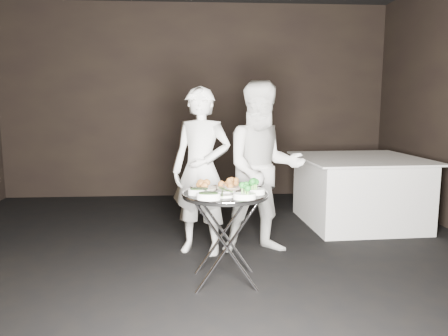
{
  "coord_description": "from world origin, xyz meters",
  "views": [
    {
      "loc": [
        -0.02,
        -3.45,
        1.51
      ],
      "look_at": [
        0.23,
        0.18,
        0.95
      ],
      "focal_mm": 35.0,
      "sensor_mm": 36.0,
      "label": 1
    }
  ],
  "objects": [
    {
      "name": "waiter_right",
      "position": [
        0.66,
        0.75,
        0.85
      ],
      "size": [
        0.88,
        0.72,
        1.71
      ],
      "primitive_type": "imported",
      "rotation": [
        0.0,
        0.0,
        0.09
      ],
      "color": "white",
      "rests_on": "floor"
    },
    {
      "name": "serving_utensils",
      "position": [
        0.24,
        0.1,
        0.82
      ],
      "size": [
        0.59,
        0.42,
        0.01
      ],
      "color": "silver",
      "rests_on": "serving_tray"
    },
    {
      "name": "serving_tray",
      "position": [
        0.23,
        0.03,
        0.75
      ],
      "size": [
        0.71,
        0.71,
        0.04
      ],
      "color": "black",
      "rests_on": "tray_stand"
    },
    {
      "name": "waiter_left",
      "position": [
        0.04,
        0.8,
        0.83
      ],
      "size": [
        0.71,
        0.59,
        1.65
      ],
      "primitive_type": "imported",
      "rotation": [
        0.0,
        0.0,
        -0.37
      ],
      "color": "white",
      "rests_on": "floor"
    },
    {
      "name": "floor",
      "position": [
        0.0,
        0.0,
        -0.03
      ],
      "size": [
        6.0,
        7.0,
        0.05
      ],
      "primitive_type": "cube",
      "color": "black",
      "rests_on": "ground"
    },
    {
      "name": "potato_plate_b",
      "position": [
        0.27,
        0.23,
        0.8
      ],
      "size": [
        0.22,
        0.22,
        0.08
      ],
      "rotation": [
        0.0,
        0.0,
        -0.27
      ],
      "color": "beige",
      "rests_on": "serving_tray"
    },
    {
      "name": "broccoli_bowl_b",
      "position": [
        0.36,
        -0.19,
        0.8
      ],
      "size": [
        0.18,
        0.14,
        0.07
      ],
      "rotation": [
        0.0,
        0.0,
        -0.08
      ],
      "color": "white",
      "rests_on": "serving_tray"
    },
    {
      "name": "dining_table",
      "position": [
        2.0,
        1.71,
        0.42
      ],
      "size": [
        1.45,
        1.45,
        0.83
      ],
      "rotation": [
        0.0,
        0.0,
        0.05
      ],
      "color": "white",
      "rests_on": "floor"
    },
    {
      "name": "wall_back",
      "position": [
        0.0,
        3.52,
        1.5
      ],
      "size": [
        6.0,
        0.05,
        3.0
      ],
      "primitive_type": "cube",
      "color": "black",
      "rests_on": "floor"
    },
    {
      "name": "spinach_bowl_a",
      "position": [
        0.01,
        -0.02,
        0.8
      ],
      "size": [
        0.18,
        0.11,
        0.07
      ],
      "rotation": [
        0.0,
        0.0,
        -0.01
      ],
      "color": "white",
      "rests_on": "serving_tray"
    },
    {
      "name": "spinach_bowl_b",
      "position": [
        0.08,
        -0.2,
        0.8
      ],
      "size": [
        0.2,
        0.14,
        0.08
      ],
      "rotation": [
        0.0,
        0.0,
        -0.13
      ],
      "color": "white",
      "rests_on": "serving_tray"
    },
    {
      "name": "greens_bowl",
      "position": [
        0.47,
        0.17,
        0.79
      ],
      "size": [
        0.12,
        0.12,
        0.06
      ],
      "rotation": [
        0.0,
        0.0,
        0.37
      ],
      "color": "white",
      "rests_on": "serving_tray"
    },
    {
      "name": "tray_stand",
      "position": [
        0.23,
        0.03,
        0.42
      ],
      "size": [
        0.51,
        0.43,
        0.75
      ],
      "rotation": [
        0.0,
        0.0,
        0.07
      ],
      "color": "silver",
      "rests_on": "floor"
    },
    {
      "name": "broccoli_bowl_a",
      "position": [
        0.46,
        -0.02,
        0.8
      ],
      "size": [
        0.2,
        0.16,
        0.07
      ],
      "rotation": [
        0.0,
        0.0,
        -0.2
      ],
      "color": "white",
      "rests_on": "serving_tray"
    },
    {
      "name": "asparagus_plate_a",
      "position": [
        0.23,
        0.04,
        0.78
      ],
      "size": [
        0.21,
        0.17,
        0.04
      ],
      "rotation": [
        0.0,
        0.0,
        0.46
      ],
      "color": "white",
      "rests_on": "serving_tray"
    },
    {
      "name": "potato_plate_a",
      "position": [
        0.05,
        0.19,
        0.8
      ],
      "size": [
        0.22,
        0.22,
        0.08
      ],
      "rotation": [
        0.0,
        0.0,
        -0.16
      ],
      "color": "beige",
      "rests_on": "serving_tray"
    },
    {
      "name": "asparagus_plate_b",
      "position": [
        0.19,
        -0.12,
        0.78
      ],
      "size": [
        0.18,
        0.11,
        0.04
      ],
      "rotation": [
        0.0,
        0.0,
        -0.08
      ],
      "color": "white",
      "rests_on": "serving_tray"
    }
  ]
}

